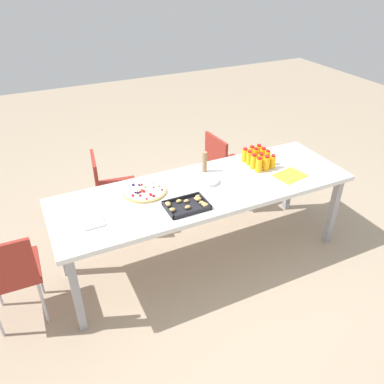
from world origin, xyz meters
The scene contains 23 objects.
ground_plane centered at (0.00, 0.00, 0.00)m, with size 12.00×12.00×0.00m, color tan.
party_table centered at (0.00, 0.00, 0.70)m, with size 2.54×0.81×0.76m.
chair_near_left centered at (-0.61, -0.72, 0.50)m, with size 0.43×0.43×0.83m.
chair_near_right centered at (0.63, -0.79, 0.50)m, with size 0.45×0.45×0.83m.
chair_end centered at (1.58, 0.05, 0.50)m, with size 0.41×0.41×0.83m.
juice_bottle_0 centered at (-0.70, -0.27, 0.82)m, with size 0.06×0.06×0.14m.
juice_bottle_1 centered at (-0.62, -0.26, 0.83)m, with size 0.06×0.06×0.14m.
juice_bottle_2 centered at (-0.55, -0.26, 0.82)m, with size 0.06×0.06×0.13m.
juice_bottle_3 centered at (-0.70, -0.19, 0.82)m, with size 0.06×0.06×0.14m.
juice_bottle_4 centered at (-0.62, -0.19, 0.83)m, with size 0.06×0.06×0.15m.
juice_bottle_5 centered at (-0.55, -0.19, 0.82)m, with size 0.05×0.05×0.14m.
juice_bottle_6 centered at (-0.70, -0.11, 0.83)m, with size 0.05×0.05×0.15m.
juice_bottle_7 centered at (-0.62, -0.11, 0.82)m, with size 0.06×0.06×0.13m.
juice_bottle_8 centered at (-0.55, -0.11, 0.82)m, with size 0.06×0.06×0.14m.
juice_bottle_9 centered at (-0.70, -0.04, 0.82)m, with size 0.05×0.05×0.13m.
juice_bottle_10 centered at (-0.63, -0.03, 0.82)m, with size 0.06×0.06×0.14m.
juice_bottle_11 centered at (-0.55, -0.04, 0.82)m, with size 0.06×0.06×0.14m.
fruit_pizza centered at (0.48, -0.15, 0.77)m, with size 0.36×0.36×0.05m.
snack_tray centered at (0.26, 0.19, 0.77)m, with size 0.32×0.23×0.04m.
plate_stack centered at (-0.06, -0.06, 0.77)m, with size 0.18×0.18×0.03m.
napkin_stack centered at (0.96, 0.10, 0.77)m, with size 0.15×0.15×0.02m, color white.
cardboard_tube centered at (-0.12, -0.25, 0.85)m, with size 0.04×0.04×0.19m, color #9E7A56.
paper_folder centered at (-0.76, 0.15, 0.76)m, with size 0.26×0.20×0.01m, color yellow.
Camera 1 is at (1.28, 2.42, 2.42)m, focal length 35.82 mm.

